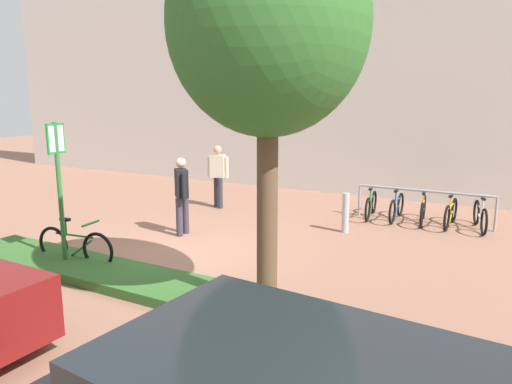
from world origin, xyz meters
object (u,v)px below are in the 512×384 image
(person_suited_navy, at_px, (182,191))
(parking_sign_post, at_px, (59,175))
(bike_rack_cluster, at_px, (423,209))
(person_shirt_blue, at_px, (218,172))
(bike_at_sign, at_px, (75,246))
(tree_sidewalk, at_px, (268,27))
(bollard_steel, at_px, (346,213))

(person_suited_navy, bearing_deg, parking_sign_post, -101.09)
(parking_sign_post, height_order, person_suited_navy, parking_sign_post)
(bike_rack_cluster, bearing_deg, person_shirt_blue, -169.85)
(bike_at_sign, relative_size, person_suited_navy, 0.97)
(person_suited_navy, bearing_deg, bike_rack_cluster, 38.85)
(tree_sidewalk, height_order, bike_rack_cluster, tree_sidewalk)
(bike_at_sign, relative_size, bike_rack_cluster, 0.52)
(person_shirt_blue, bearing_deg, parking_sign_post, -87.04)
(bollard_steel, relative_size, person_shirt_blue, 0.52)
(bike_at_sign, bearing_deg, parking_sign_post, -98.50)
(bike_at_sign, bearing_deg, tree_sidewalk, -2.58)
(person_shirt_blue, relative_size, person_suited_navy, 1.00)
(person_shirt_blue, bearing_deg, person_suited_navy, -73.08)
(bollard_steel, height_order, person_shirt_blue, person_shirt_blue)
(bike_at_sign, relative_size, person_shirt_blue, 0.97)
(bike_at_sign, height_order, person_suited_navy, person_suited_navy)
(person_suited_navy, bearing_deg, bollard_steel, 31.90)
(bollard_steel, relative_size, person_suited_navy, 0.52)
(tree_sidewalk, xyz_separation_m, bike_rack_cluster, (0.97, 6.29, -3.49))
(parking_sign_post, height_order, person_shirt_blue, parking_sign_post)
(bike_at_sign, xyz_separation_m, person_suited_navy, (0.50, 2.50, 0.63))
(tree_sidewalk, distance_m, person_suited_navy, 5.26)
(parking_sign_post, distance_m, person_shirt_blue, 5.42)
(parking_sign_post, height_order, bike_rack_cluster, parking_sign_post)
(parking_sign_post, bearing_deg, tree_sidewalk, 0.37)
(person_shirt_blue, bearing_deg, tree_sidewalk, -51.05)
(bike_rack_cluster, xyz_separation_m, bollard_steel, (-1.39, -1.68, 0.10))
(parking_sign_post, xyz_separation_m, person_suited_navy, (0.53, 2.71, -0.70))
(person_suited_navy, bearing_deg, tree_sidewalk, -37.39)
(tree_sidewalk, bearing_deg, person_suited_navy, 142.61)
(person_suited_navy, bearing_deg, person_shirt_blue, 106.92)
(tree_sidewalk, bearing_deg, bike_rack_cluster, 81.25)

